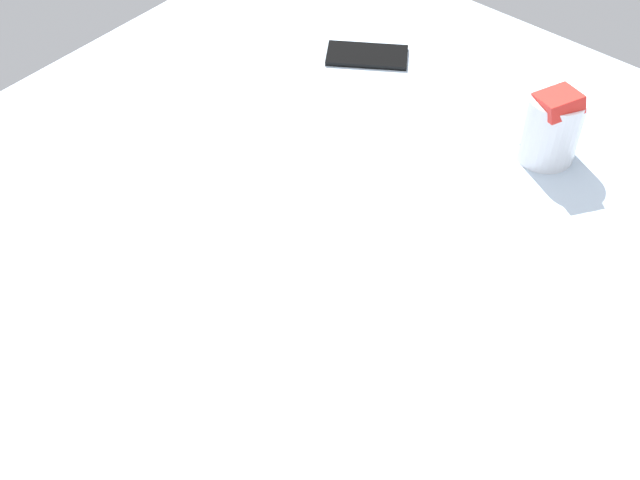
# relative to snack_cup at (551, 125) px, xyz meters

# --- Properties ---
(bed_mattress) EXTENTS (1.80, 1.40, 0.18)m
(bed_mattress) POSITION_rel_snack_cup_xyz_m (0.59, -0.07, -0.15)
(bed_mattress) COLOR silver
(bed_mattress) RESTS_ON ground
(snack_cup) EXTENTS (0.09, 0.09, 0.13)m
(snack_cup) POSITION_rel_snack_cup_xyz_m (0.00, 0.00, 0.00)
(snack_cup) COLOR silver
(snack_cup) RESTS_ON bed_mattress
(cell_phone) EXTENTS (0.13, 0.15, 0.01)m
(cell_phone) POSITION_rel_snack_cup_xyz_m (-0.03, -0.37, -0.06)
(cell_phone) COLOR black
(cell_phone) RESTS_ON bed_mattress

